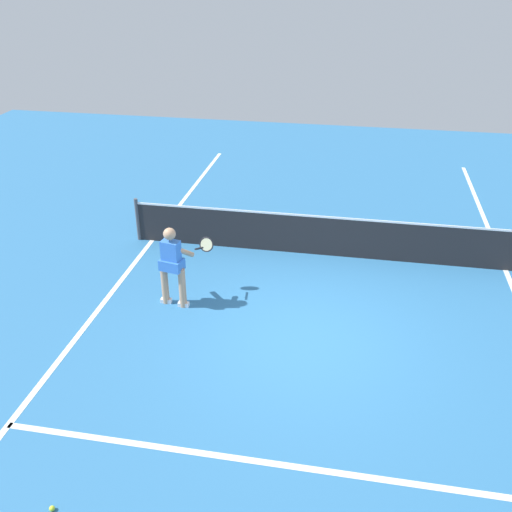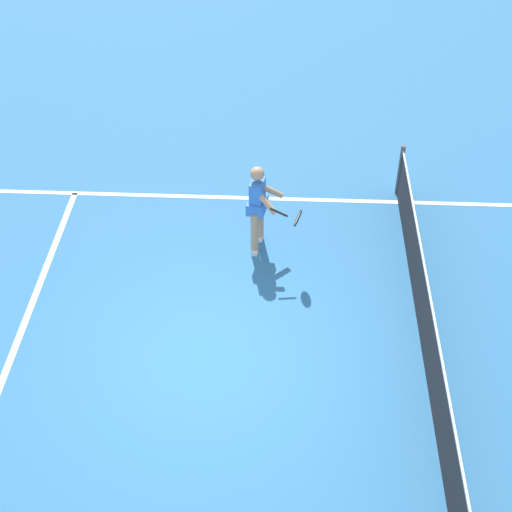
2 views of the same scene
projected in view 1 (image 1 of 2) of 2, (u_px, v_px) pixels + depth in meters
The scene contains 6 objects.
ground_plane at pixel (305, 338), 9.62m from camera, with size 27.32×27.32×0.00m, color teal.
service_line_marking at pixel (282, 465), 7.22m from camera, with size 7.58×0.10×0.01m, color white.
sideline_left_marking at pixel (94, 315), 10.23m from camera, with size 0.10×19.02×0.01m, color white.
court_net at pixel (321, 235), 12.07m from camera, with size 8.26×0.08×0.99m.
tennis_player at pixel (173, 263), 10.17m from camera, with size 0.90×0.90×1.55m.
tennis_ball_mid at pixel (52, 508), 6.62m from camera, with size 0.07×0.07×0.07m, color #D1E533.
Camera 1 is at (0.62, -7.87, 5.73)m, focal length 40.07 mm.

